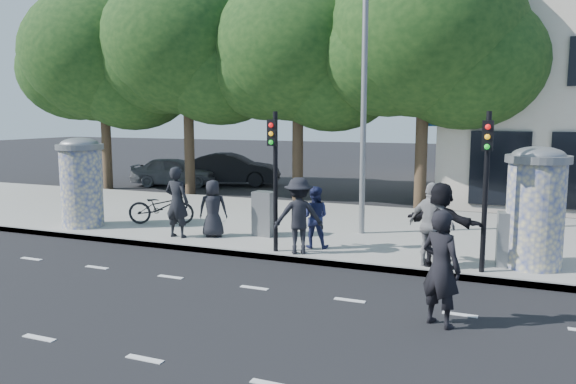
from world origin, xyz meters
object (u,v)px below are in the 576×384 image
at_px(bicycle, 161,207).
at_px(cabinet_right, 511,239).
at_px(ped_a, 213,208).
at_px(ped_f, 440,225).
at_px(car_left, 175,171).
at_px(man_road, 441,268).
at_px(cabinet_left, 265,214).
at_px(ped_d, 299,216).
at_px(street_lamp, 364,65).
at_px(ped_b, 177,202).
at_px(traffic_pole_far, 486,175).
at_px(ad_column_right, 536,205).
at_px(ped_c, 314,217).
at_px(traffic_pole_near, 274,167).
at_px(ad_column_left, 81,180).
at_px(ped_e, 432,225).
at_px(car_mid, 231,169).

height_order(bicycle, cabinet_right, cabinet_right).
distance_m(ped_a, bicycle, 2.58).
xyz_separation_m(ped_f, car_left, (-14.03, 10.77, -0.39)).
relative_size(man_road, cabinet_left, 1.60).
bearing_deg(ped_d, ped_a, -40.37).
xyz_separation_m(street_lamp, ped_b, (-4.51, -2.35, -3.67)).
relative_size(ped_d, car_left, 0.44).
xyz_separation_m(traffic_pole_far, ped_b, (-7.91, 0.49, -1.11)).
bearing_deg(ad_column_right, ped_c, -178.47).
bearing_deg(cabinet_right, cabinet_left, 166.68).
bearing_deg(traffic_pole_near, ped_b, 171.09).
height_order(ad_column_right, ped_a, ad_column_right).
distance_m(ad_column_left, ped_d, 7.24).
relative_size(traffic_pole_far, ped_a, 2.16).
bearing_deg(ped_d, ped_e, 155.90).
relative_size(man_road, car_mid, 0.41).
distance_m(traffic_pole_far, street_lamp, 5.12).
xyz_separation_m(traffic_pole_far, car_mid, (-12.53, 12.17, -1.45)).
height_order(street_lamp, cabinet_left, street_lamp).
height_order(ad_column_left, ped_c, ad_column_left).
bearing_deg(man_road, traffic_pole_near, -7.34).
bearing_deg(ped_f, ad_column_left, 15.53).
relative_size(street_lamp, ped_d, 4.34).
bearing_deg(ped_d, street_lamp, -130.24).
distance_m(traffic_pole_near, traffic_pole_far, 4.80).
distance_m(traffic_pole_near, street_lamp, 4.07).
height_order(ped_d, man_road, ped_d).
relative_size(ped_e, cabinet_right, 1.56).
relative_size(ped_e, car_left, 0.45).
xyz_separation_m(man_road, bicycle, (-8.94, 4.91, -0.30)).
bearing_deg(car_mid, ad_column_left, 170.10).
bearing_deg(ped_f, cabinet_right, -135.15).
bearing_deg(cabinet_left, ped_d, -36.15).
bearing_deg(ped_a, bicycle, -45.59).
bearing_deg(ped_e, ad_column_left, 19.02).
bearing_deg(ped_d, man_road, 116.03).
relative_size(ped_a, ped_f, 0.83).
distance_m(ped_d, ped_f, 3.30).
xyz_separation_m(bicycle, cabinet_right, (9.95, -1.10, 0.07)).
bearing_deg(ad_column_left, ped_c, 0.51).
distance_m(ad_column_right, cabinet_left, 6.87).
height_order(traffic_pole_near, cabinet_right, traffic_pole_near).
relative_size(ad_column_right, ped_e, 1.42).
xyz_separation_m(ad_column_left, man_road, (10.92, -3.74, -0.56)).
relative_size(ped_b, ped_d, 1.05).
bearing_deg(street_lamp, car_left, 145.23).
distance_m(ad_column_left, cabinet_left, 5.72).
xyz_separation_m(traffic_pole_near, traffic_pole_far, (4.80, 0.00, 0.00)).
distance_m(ped_d, bicycle, 5.53).
height_order(cabinet_left, car_mid, car_mid).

